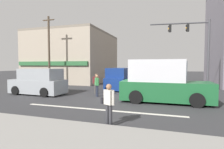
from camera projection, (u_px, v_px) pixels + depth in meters
name	position (u px, v px, depth m)	size (l,w,h in m)	color
ground_plane	(117.00, 98.00, 12.72)	(120.00, 120.00, 0.00)	#333335
lane_marking_stripe	(99.00, 110.00, 9.39)	(9.00, 0.24, 0.01)	silver
building_left_block	(75.00, 58.00, 26.59)	(10.27, 11.37, 7.10)	tan
utility_pole_near_left	(49.00, 51.00, 18.99)	(1.40, 0.22, 7.66)	brown
traffic_light_mast	(196.00, 44.00, 14.74)	(4.86, 0.76, 6.20)	#47474C
van_parked_curbside	(120.00, 79.00, 17.43)	(2.10, 4.63, 2.11)	navy
box_truck_crossing_rightbound	(162.00, 83.00, 11.30)	(5.63, 2.30, 2.75)	#1E6033
van_crossing_center	(39.00, 82.00, 14.33)	(4.67, 2.17, 2.11)	#999EA3
pedestrian_foreground_with_bag	(108.00, 102.00, 6.84)	(0.64, 0.51, 1.67)	#333338
pedestrian_mid_crossing	(96.00, 82.00, 14.59)	(0.49, 0.38, 1.67)	#4C4742
pedestrian_far_side	(97.00, 84.00, 13.29)	(0.54, 0.62, 1.67)	#232838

